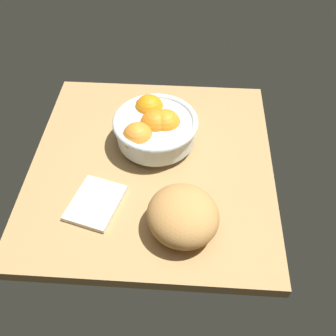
# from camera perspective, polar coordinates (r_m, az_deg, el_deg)

# --- Properties ---
(ground_plane) EXTENTS (0.64, 0.61, 0.03)m
(ground_plane) POSITION_cam_1_polar(r_m,az_deg,el_deg) (0.98, -2.39, 0.27)
(ground_plane) COLOR #A57E4D
(fruit_bowl) EXTENTS (0.22, 0.22, 0.10)m
(fruit_bowl) POSITION_cam_1_polar(r_m,az_deg,el_deg) (0.98, -2.01, 6.11)
(fruit_bowl) COLOR silver
(fruit_bowl) RESTS_ON ground
(bread_loaf) EXTENTS (0.22, 0.21, 0.10)m
(bread_loaf) POSITION_cam_1_polar(r_m,az_deg,el_deg) (0.81, 2.22, -7.07)
(bread_loaf) COLOR #B98345
(bread_loaf) RESTS_ON ground
(napkin_folded) EXTENTS (0.15, 0.14, 0.01)m
(napkin_folded) POSITION_cam_1_polar(r_m,az_deg,el_deg) (0.90, -10.70, -5.11)
(napkin_folded) COLOR silver
(napkin_folded) RESTS_ON ground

